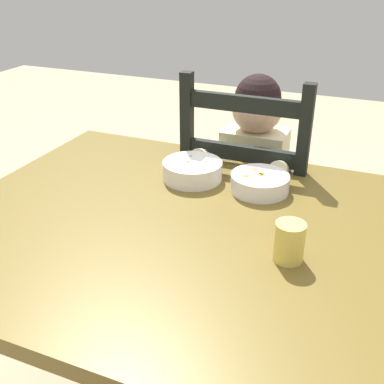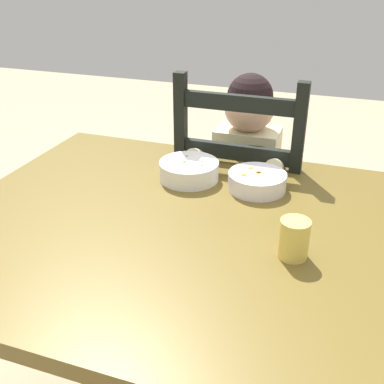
# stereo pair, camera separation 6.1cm
# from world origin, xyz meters

# --- Properties ---
(dining_table) EXTENTS (1.15, 0.99, 0.71)m
(dining_table) POSITION_xyz_m (0.00, 0.00, 0.61)
(dining_table) COLOR brown
(dining_table) RESTS_ON ground
(dining_chair) EXTENTS (0.42, 0.42, 0.99)m
(dining_chair) POSITION_xyz_m (0.07, 0.54, 0.47)
(dining_chair) COLOR black
(dining_chair) RESTS_ON ground
(child_figure) EXTENTS (0.32, 0.31, 0.96)m
(child_figure) POSITION_xyz_m (0.07, 0.54, 0.64)
(child_figure) COLOR beige
(child_figure) RESTS_ON ground
(bowl_of_peas) EXTENTS (0.18, 0.18, 0.06)m
(bowl_of_peas) POSITION_xyz_m (-0.04, 0.25, 0.74)
(bowl_of_peas) COLOR white
(bowl_of_peas) RESTS_ON dining_table
(bowl_of_carrots) EXTENTS (0.17, 0.17, 0.05)m
(bowl_of_carrots) POSITION_xyz_m (0.17, 0.25, 0.73)
(bowl_of_carrots) COLOR white
(bowl_of_carrots) RESTS_ON dining_table
(spoon) EXTENTS (0.12, 0.10, 0.01)m
(spoon) POSITION_xyz_m (0.11, 0.29, 0.71)
(spoon) COLOR silver
(spoon) RESTS_ON dining_table
(drinking_cup) EXTENTS (0.07, 0.07, 0.09)m
(drinking_cup) POSITION_xyz_m (0.32, -0.06, 0.75)
(drinking_cup) COLOR #E8CA57
(drinking_cup) RESTS_ON dining_table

